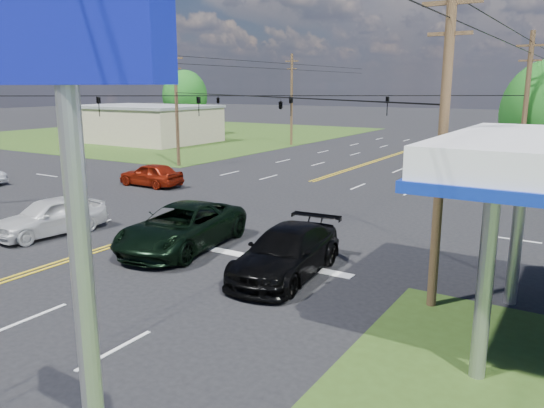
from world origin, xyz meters
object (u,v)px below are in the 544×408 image
Objects in this scene: pole_nw at (177,106)px; suv_black at (286,252)px; polesign_se at (72,145)px; pole_se at (442,144)px; pole_left_far at (292,99)px; tree_far_l at (185,96)px; pickup_white at (50,216)px; pole_ne at (525,115)px; retail_nw at (143,125)px; pickup_dkgreen at (182,227)px.

pole_nw is 27.90m from suv_black.
pole_nw is 1.24× the size of polesign_se.
pole_se is 0.95× the size of pole_left_far.
tree_far_l is 50.84m from pickup_white.
pole_se is 1.91× the size of pickup_white.
pole_nw is 1.63× the size of suv_black.
pole_se is 31.62m from pole_nw.
pole_left_far reaches higher than suv_black.
tree_far_l is 69.83m from polesign_se.
pole_nw and pole_ne have the same top height.
tree_far_l reaches higher than retail_nw.
pickup_white is (-16.70, -1.01, -4.07)m from pole_se.
pole_ne is 30.41m from polesign_se.
pole_nw is (17.00, -13.00, 2.92)m from retail_nw.
pole_left_far is at bearing 110.85° from pickup_white.
pole_left_far is 19.42m from tree_far_l.
tree_far_l is at bearing 129.56° from pole_nw.
retail_nw is at bearing 135.88° from suv_black.
pole_nw is at bearing 123.17° from pickup_white.
pole_se is 1.00× the size of pole_ne.
retail_nw is 53.09m from pole_se.
tree_far_l is at bearing 101.31° from retail_nw.
pole_left_far is 1.30× the size of polesign_se.
pole_nw reaches higher than pickup_white.
tree_far_l is 1.50× the size of suv_black.
polesign_se is (26.00, -49.39, 0.85)m from pole_left_far.
suv_black is at bearing -13.16° from pickup_dkgreen.
pole_nw is 26.00m from pole_ne.
pole_se is 18.00m from pole_ne.
pole_se reaches higher than pickup_dkgreen.
polesign_se is at bearing -62.24° from pole_left_far.
pole_nw is at bearing -50.44° from tree_far_l.
pole_nw is at bearing -37.41° from retail_nw.
pole_ne reaches higher than tree_far_l.
pole_ne is 20.70m from pickup_dkgreen.
pole_ne reaches higher than retail_nw.
retail_nw is at bearing -78.69° from tree_far_l.
retail_nw is 44.73m from pickup_dkgreen.
suv_black is at bearing -39.27° from retail_nw.
pickup_dkgreen is (15.70, -17.50, -4.01)m from pole_nw.
pole_left_far reaches higher than tree_far_l.
pickup_dkgreen reaches higher than suv_black.
pole_ne is at bearing 69.41° from suv_black.
pole_nw is 19.00m from pole_left_far.
pole_nw is 1.00× the size of pole_ne.
pole_se is 6.51m from suv_black.
pole_se is 17.22m from pickup_white.
pickup_dkgreen is at bearing 177.22° from pole_se.
pole_se is at bearing -42.34° from tree_far_l.
pickup_white is at bearing -56.04° from tree_far_l.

